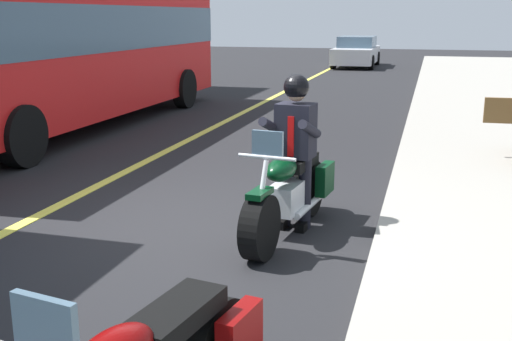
% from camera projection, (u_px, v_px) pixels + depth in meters
% --- Properties ---
extents(ground_plane, '(80.00, 80.00, 0.00)m').
position_uv_depth(ground_plane, '(198.00, 227.00, 7.10)').
color(ground_plane, black).
extents(lane_center_stripe, '(60.00, 0.16, 0.01)m').
position_uv_depth(lane_center_stripe, '(46.00, 212.00, 7.62)').
color(lane_center_stripe, '#E5DB4C').
rests_on(lane_center_stripe, ground_plane).
extents(motorcycle_main, '(2.22, 0.76, 1.26)m').
position_uv_depth(motorcycle_main, '(289.00, 193.00, 6.82)').
color(motorcycle_main, black).
rests_on(motorcycle_main, ground_plane).
extents(rider_main, '(0.67, 0.60, 1.74)m').
position_uv_depth(rider_main, '(295.00, 138.00, 6.85)').
color(rider_main, black).
rests_on(rider_main, ground_plane).
extents(bus_near, '(11.05, 2.70, 3.30)m').
position_uv_depth(bus_near, '(63.00, 39.00, 12.78)').
color(bus_near, red).
rests_on(bus_near, ground_plane).
extents(car_silver, '(4.60, 1.92, 1.40)m').
position_uv_depth(car_silver, '(356.00, 52.00, 29.09)').
color(car_silver, silver).
rests_on(car_silver, ground_plane).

